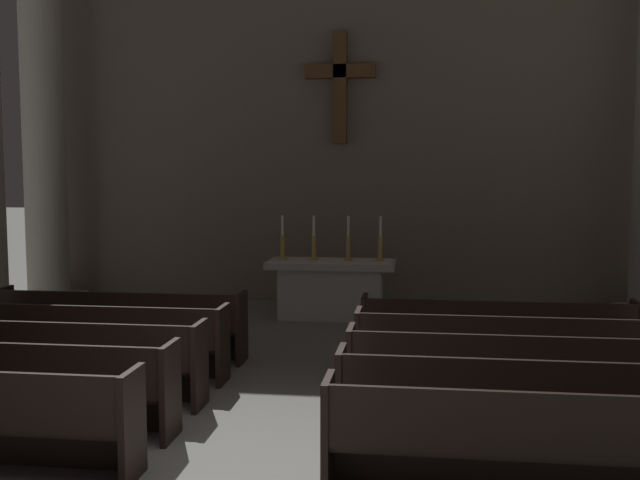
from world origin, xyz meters
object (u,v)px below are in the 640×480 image
pew_left_row_2 (4,385)px  pew_right_row_1 (546,446)px  column_left_fourth (44,124)px  candlestick_inner_left (314,246)px  pew_right_row_3 (515,377)px  pew_left_row_5 (120,325)px  pew_right_row_4 (505,354)px  pew_right_row_5 (497,335)px  candlestick_outer_right (380,246)px  altar (331,287)px  candlestick_outer_left (282,245)px  candlestick_inner_right (348,246)px  pew_left_row_3 (51,360)px  pew_left_row_4 (89,341)px  pew_right_row_2 (529,406)px

pew_left_row_2 → pew_right_row_1: (5.04, -0.97, 0.00)m
column_left_fourth → candlestick_inner_left: size_ratio=9.09×
candlestick_inner_left → pew_right_row_3: bearing=-61.3°
pew_left_row_2 → pew_left_row_5: 2.92m
pew_right_row_4 → pew_right_row_5: size_ratio=1.00×
pew_left_row_5 → candlestick_outer_right: size_ratio=4.48×
pew_left_row_2 → candlestick_outer_right: (3.37, 6.13, 0.78)m
pew_right_row_1 → candlestick_outer_right: candlestick_outer_right is taller
pew_right_row_1 → altar: (-2.52, 7.10, 0.06)m
candlestick_outer_left → candlestick_inner_right: (1.15, 0.00, 0.00)m
column_left_fourth → candlestick_outer_left: size_ratio=9.09×
pew_right_row_3 → candlestick_inner_right: (-2.22, 5.16, 0.78)m
pew_right_row_5 → column_left_fourth: column_left_fourth is taller
pew_left_row_5 → pew_right_row_3: size_ratio=1.00×
pew_right_row_5 → pew_right_row_1: bearing=-90.0°
pew_left_row_3 → pew_right_row_4: (5.04, 0.97, 0.00)m
altar → pew_left_row_4: bearing=-121.1°
pew_right_row_5 → candlestick_inner_left: size_ratio=4.48×
pew_left_row_2 → pew_right_row_5: size_ratio=1.00×
pew_left_row_4 → pew_left_row_5: 0.97m
pew_left_row_3 → pew_right_row_2: 5.13m
pew_left_row_5 → altar: 4.08m
pew_right_row_1 → pew_right_row_2: 0.97m
pew_right_row_2 → pew_right_row_3: (0.00, 0.97, 0.00)m
pew_left_row_5 → candlestick_inner_left: 3.98m
pew_left_row_5 → pew_right_row_5: size_ratio=1.00×
column_left_fourth → candlestick_inner_left: column_left_fourth is taller
pew_left_row_2 → pew_right_row_2: bearing=0.0°
pew_right_row_3 → pew_right_row_5: same height
pew_left_row_3 → candlestick_inner_left: (2.22, 5.16, 0.78)m
pew_left_row_5 → candlestick_outer_left: bearing=62.5°
pew_left_row_2 → candlestick_outer_left: 6.40m
pew_left_row_2 → candlestick_inner_right: bearing=65.3°
candlestick_outer_left → candlestick_inner_left: (0.55, 0.00, 0.00)m
pew_right_row_4 → candlestick_inner_left: bearing=124.0°
altar → candlestick_inner_right: (0.30, 0.00, 0.73)m
pew_left_row_3 → candlestick_inner_right: size_ratio=4.48×
candlestick_inner_left → candlestick_outer_left: bearing=180.0°
pew_right_row_2 → candlestick_inner_left: bearing=114.7°
pew_right_row_1 → pew_right_row_3: same height
pew_right_row_4 → candlestick_inner_right: bearing=118.0°
pew_left_row_3 → candlestick_outer_right: bearing=56.8°
pew_left_row_4 → pew_right_row_5: bearing=10.9°
pew_left_row_5 → pew_right_row_1: (5.04, -3.89, 0.00)m
pew_left_row_4 → pew_right_row_5: same height
pew_left_row_2 → altar: 6.63m
pew_right_row_3 → altar: bearing=116.0°
pew_left_row_5 → pew_right_row_4: same height
pew_right_row_3 → candlestick_inner_right: candlestick_inner_right is taller
pew_right_row_5 → pew_right_row_3: bearing=-90.0°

